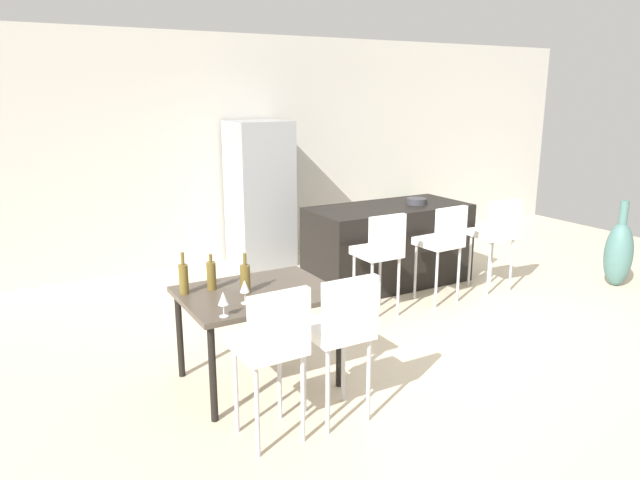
# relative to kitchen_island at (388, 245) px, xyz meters

# --- Properties ---
(ground_plane) EXTENTS (10.00, 10.00, 0.00)m
(ground_plane) POSITION_rel_kitchen_island_xyz_m (-0.31, -1.07, -0.46)
(ground_plane) COLOR beige
(back_wall) EXTENTS (10.00, 0.12, 2.90)m
(back_wall) POSITION_rel_kitchen_island_xyz_m (-0.31, 1.92, 0.99)
(back_wall) COLOR beige
(back_wall) RESTS_ON ground_plane
(kitchen_island) EXTENTS (1.86, 0.86, 0.92)m
(kitchen_island) POSITION_rel_kitchen_island_xyz_m (0.00, 0.00, 0.00)
(kitchen_island) COLOR black
(kitchen_island) RESTS_ON ground_plane
(bar_chair_left) EXTENTS (0.40, 0.40, 1.05)m
(bar_chair_left) POSITION_rel_kitchen_island_xyz_m (-0.69, -0.81, 0.24)
(bar_chair_left) COLOR white
(bar_chair_left) RESTS_ON ground_plane
(bar_chair_middle) EXTENTS (0.42, 0.42, 1.05)m
(bar_chair_middle) POSITION_rel_kitchen_island_xyz_m (0.10, -0.81, 0.24)
(bar_chair_middle) COLOR white
(bar_chair_middle) RESTS_ON ground_plane
(bar_chair_right) EXTENTS (0.43, 0.43, 1.05)m
(bar_chair_right) POSITION_rel_kitchen_island_xyz_m (0.88, -0.81, 0.24)
(bar_chair_right) COLOR white
(bar_chair_right) RESTS_ON ground_plane
(dining_table) EXTENTS (1.12, 0.87, 0.74)m
(dining_table) POSITION_rel_kitchen_island_xyz_m (-2.30, -1.48, 0.20)
(dining_table) COLOR #4C4238
(dining_table) RESTS_ON ground_plane
(dining_chair_near) EXTENTS (0.41, 0.41, 1.05)m
(dining_chair_near) POSITION_rel_kitchen_island_xyz_m (-2.55, -2.28, 0.24)
(dining_chair_near) COLOR white
(dining_chair_near) RESTS_ON ground_plane
(dining_chair_far) EXTENTS (0.40, 0.40, 1.05)m
(dining_chair_far) POSITION_rel_kitchen_island_xyz_m (-2.05, -2.28, 0.24)
(dining_chair_far) COLOR white
(dining_chair_far) RESTS_ON ground_plane
(wine_bottle_far) EXTENTS (0.07, 0.07, 0.28)m
(wine_bottle_far) POSITION_rel_kitchen_island_xyz_m (-2.58, -1.28, 0.39)
(wine_bottle_far) COLOR brown
(wine_bottle_far) RESTS_ON dining_table
(wine_bottle_middle) EXTENTS (0.07, 0.07, 0.32)m
(wine_bottle_middle) POSITION_rel_kitchen_island_xyz_m (-2.79, -1.28, 0.40)
(wine_bottle_middle) COLOR brown
(wine_bottle_middle) RESTS_ON dining_table
(wine_bottle_inner) EXTENTS (0.08, 0.08, 0.31)m
(wine_bottle_inner) POSITION_rel_kitchen_island_xyz_m (-2.39, -1.48, 0.39)
(wine_bottle_inner) COLOR brown
(wine_bottle_inner) RESTS_ON dining_table
(wine_glass_left) EXTENTS (0.07, 0.07, 0.17)m
(wine_glass_left) POSITION_rel_kitchen_island_xyz_m (-2.70, -1.85, 0.40)
(wine_glass_left) COLOR silver
(wine_glass_left) RESTS_ON dining_table
(wine_glass_right) EXTENTS (0.07, 0.07, 0.17)m
(wine_glass_right) POSITION_rel_kitchen_island_xyz_m (-2.48, -1.68, 0.40)
(wine_glass_right) COLOR silver
(wine_glass_right) RESTS_ON dining_table
(refrigerator) EXTENTS (0.72, 0.68, 1.84)m
(refrigerator) POSITION_rel_kitchen_island_xyz_m (-0.95, 1.48, 0.46)
(refrigerator) COLOR #939699
(refrigerator) RESTS_ON ground_plane
(fruit_bowl) EXTENTS (0.23, 0.23, 0.07)m
(fruit_bowl) POSITION_rel_kitchen_island_xyz_m (0.34, -0.07, 0.50)
(fruit_bowl) COLOR #333338
(fruit_bowl) RESTS_ON kitchen_island
(floor_vase) EXTENTS (0.31, 0.31, 1.00)m
(floor_vase) POSITION_rel_kitchen_island_xyz_m (2.25, -1.40, -0.07)
(floor_vase) COLOR #47706B
(floor_vase) RESTS_ON ground_plane
(potted_plant) EXTENTS (0.43, 0.43, 0.63)m
(potted_plant) POSITION_rel_kitchen_island_xyz_m (1.67, 1.47, -0.09)
(potted_plant) COLOR #38383D
(potted_plant) RESTS_ON ground_plane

